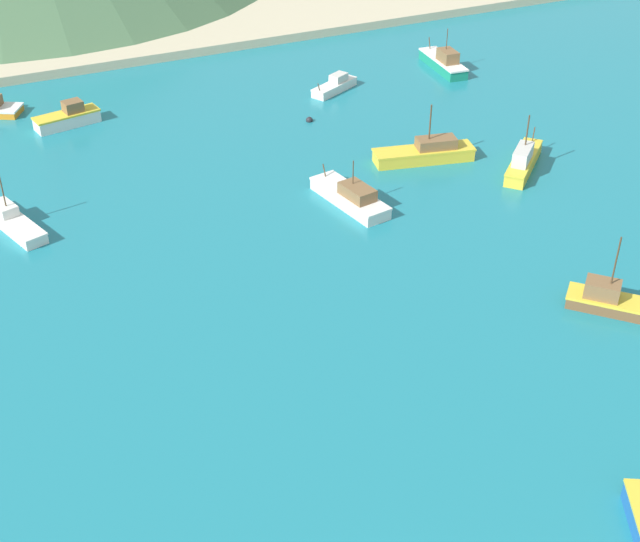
{
  "coord_description": "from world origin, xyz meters",
  "views": [
    {
      "loc": [
        -15.33,
        -23.92,
        40.5
      ],
      "look_at": [
        10.53,
        31.11,
        0.25
      ],
      "focal_mm": 48.9,
      "sensor_mm": 36.0,
      "label": 1
    }
  ],
  "objects_px": {
    "fishing_boat_12": "(426,152)",
    "fishing_boat_13": "(68,118)",
    "fishing_boat_2": "(523,161)",
    "fishing_boat_8": "(351,197)",
    "fishing_boat_15": "(11,220)",
    "buoy_0": "(309,120)",
    "fishing_boat_11": "(444,62)",
    "fishing_boat_3": "(335,86)",
    "fishing_boat_7": "(608,300)"
  },
  "relations": [
    {
      "from": "fishing_boat_8",
      "to": "fishing_boat_11",
      "type": "distance_m",
      "value": 38.2
    },
    {
      "from": "fishing_boat_13",
      "to": "fishing_boat_15",
      "type": "relative_size",
      "value": 0.78
    },
    {
      "from": "fishing_boat_11",
      "to": "fishing_boat_13",
      "type": "distance_m",
      "value": 47.69
    },
    {
      "from": "fishing_boat_7",
      "to": "fishing_boat_11",
      "type": "bearing_deg",
      "value": 72.05
    },
    {
      "from": "fishing_boat_3",
      "to": "buoy_0",
      "type": "bearing_deg",
      "value": -133.61
    },
    {
      "from": "fishing_boat_13",
      "to": "fishing_boat_8",
      "type": "bearing_deg",
      "value": -55.53
    },
    {
      "from": "fishing_boat_2",
      "to": "fishing_boat_13",
      "type": "bearing_deg",
      "value": 142.04
    },
    {
      "from": "fishing_boat_3",
      "to": "fishing_boat_13",
      "type": "distance_m",
      "value": 31.86
    },
    {
      "from": "buoy_0",
      "to": "fishing_boat_15",
      "type": "bearing_deg",
      "value": -163.89
    },
    {
      "from": "fishing_boat_11",
      "to": "buoy_0",
      "type": "xyz_separation_m",
      "value": [
        -22.58,
        -7.57,
        -0.85
      ]
    },
    {
      "from": "fishing_boat_11",
      "to": "fishing_boat_15",
      "type": "relative_size",
      "value": 0.99
    },
    {
      "from": "fishing_boat_7",
      "to": "fishing_boat_12",
      "type": "distance_m",
      "value": 28.77
    },
    {
      "from": "fishing_boat_11",
      "to": "fishing_boat_2",
      "type": "bearing_deg",
      "value": -105.95
    },
    {
      "from": "fishing_boat_15",
      "to": "fishing_boat_2",
      "type": "bearing_deg",
      "value": -12.05
    },
    {
      "from": "fishing_boat_2",
      "to": "buoy_0",
      "type": "relative_size",
      "value": 10.59
    },
    {
      "from": "fishing_boat_8",
      "to": "fishing_boat_12",
      "type": "xyz_separation_m",
      "value": [
        11.27,
        5.09,
        0.07
      ]
    },
    {
      "from": "fishing_boat_7",
      "to": "fishing_boat_8",
      "type": "bearing_deg",
      "value": 114.27
    },
    {
      "from": "fishing_boat_13",
      "to": "fishing_boat_2",
      "type": "bearing_deg",
      "value": -37.96
    },
    {
      "from": "fishing_boat_2",
      "to": "fishing_boat_3",
      "type": "bearing_deg",
      "value": 106.19
    },
    {
      "from": "fishing_boat_7",
      "to": "fishing_boat_15",
      "type": "xyz_separation_m",
      "value": [
        -40.55,
        33.11,
        -0.17
      ]
    },
    {
      "from": "fishing_boat_3",
      "to": "fishing_boat_7",
      "type": "relative_size",
      "value": 1.06
    },
    {
      "from": "fishing_boat_7",
      "to": "fishing_boat_8",
      "type": "relative_size",
      "value": 0.68
    },
    {
      "from": "fishing_boat_11",
      "to": "fishing_boat_12",
      "type": "xyz_separation_m",
      "value": [
        -15.81,
        -21.86,
        -0.05
      ]
    },
    {
      "from": "fishing_boat_3",
      "to": "fishing_boat_11",
      "type": "height_order",
      "value": "fishing_boat_11"
    },
    {
      "from": "fishing_boat_11",
      "to": "fishing_boat_13",
      "type": "height_order",
      "value": "fishing_boat_11"
    },
    {
      "from": "fishing_boat_2",
      "to": "fishing_boat_15",
      "type": "bearing_deg",
      "value": 167.95
    },
    {
      "from": "fishing_boat_12",
      "to": "fishing_boat_11",
      "type": "bearing_deg",
      "value": 54.12
    },
    {
      "from": "fishing_boat_15",
      "to": "fishing_boat_7",
      "type": "bearing_deg",
      "value": -39.23
    },
    {
      "from": "fishing_boat_8",
      "to": "fishing_boat_11",
      "type": "relative_size",
      "value": 1.01
    },
    {
      "from": "fishing_boat_8",
      "to": "fishing_boat_11",
      "type": "height_order",
      "value": "fishing_boat_11"
    },
    {
      "from": "fishing_boat_7",
      "to": "fishing_boat_11",
      "type": "height_order",
      "value": "fishing_boat_7"
    },
    {
      "from": "fishing_boat_12",
      "to": "fishing_boat_13",
      "type": "height_order",
      "value": "fishing_boat_12"
    },
    {
      "from": "fishing_boat_11",
      "to": "fishing_boat_13",
      "type": "xyz_separation_m",
      "value": [
        -47.6,
        2.94,
        -0.03
      ]
    },
    {
      "from": "fishing_boat_3",
      "to": "fishing_boat_13",
      "type": "relative_size",
      "value": 0.93
    },
    {
      "from": "fishing_boat_3",
      "to": "fishing_boat_15",
      "type": "bearing_deg",
      "value": -157.6
    },
    {
      "from": "fishing_boat_3",
      "to": "fishing_boat_13",
      "type": "xyz_separation_m",
      "value": [
        -31.66,
        3.54,
        0.26
      ]
    },
    {
      "from": "fishing_boat_8",
      "to": "fishing_boat_11",
      "type": "bearing_deg",
      "value": 44.87
    },
    {
      "from": "fishing_boat_2",
      "to": "buoy_0",
      "type": "bearing_deg",
      "value": 125.59
    },
    {
      "from": "fishing_boat_11",
      "to": "fishing_boat_15",
      "type": "height_order",
      "value": "fishing_boat_15"
    },
    {
      "from": "fishing_boat_2",
      "to": "fishing_boat_13",
      "type": "height_order",
      "value": "fishing_boat_2"
    },
    {
      "from": "fishing_boat_3",
      "to": "fishing_boat_2",
      "type": "bearing_deg",
      "value": -73.81
    },
    {
      "from": "fishing_boat_8",
      "to": "buoy_0",
      "type": "height_order",
      "value": "fishing_boat_8"
    },
    {
      "from": "fishing_boat_7",
      "to": "fishing_boat_12",
      "type": "xyz_separation_m",
      "value": [
        0.59,
        28.76,
        0.05
      ]
    },
    {
      "from": "fishing_boat_8",
      "to": "fishing_boat_13",
      "type": "distance_m",
      "value": 36.26
    },
    {
      "from": "fishing_boat_12",
      "to": "fishing_boat_13",
      "type": "xyz_separation_m",
      "value": [
        -31.79,
        24.8,
        0.02
      ]
    },
    {
      "from": "fishing_boat_8",
      "to": "fishing_boat_15",
      "type": "distance_m",
      "value": 31.34
    },
    {
      "from": "fishing_boat_11",
      "to": "fishing_boat_12",
      "type": "bearing_deg",
      "value": -125.88
    },
    {
      "from": "fishing_boat_8",
      "to": "fishing_boat_12",
      "type": "height_order",
      "value": "fishing_boat_12"
    },
    {
      "from": "fishing_boat_3",
      "to": "fishing_boat_11",
      "type": "distance_m",
      "value": 15.95
    },
    {
      "from": "fishing_boat_12",
      "to": "buoy_0",
      "type": "xyz_separation_m",
      "value": [
        -6.77,
        14.28,
        -0.79
      ]
    }
  ]
}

